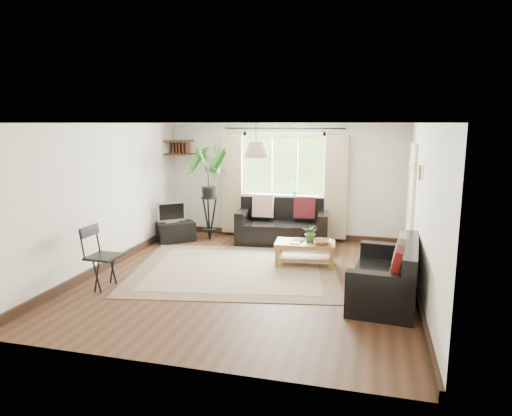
% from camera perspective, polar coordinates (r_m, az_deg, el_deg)
% --- Properties ---
extents(floor, '(5.50, 5.50, 0.00)m').
position_cam_1_polar(floor, '(7.27, -0.80, -8.73)').
color(floor, '#301F10').
rests_on(floor, ground).
extents(ceiling, '(5.50, 5.50, 0.00)m').
position_cam_1_polar(ceiling, '(6.86, -0.85, 10.56)').
color(ceiling, white).
rests_on(ceiling, floor).
extents(wall_back, '(5.00, 0.02, 2.40)m').
position_cam_1_polar(wall_back, '(9.61, 3.50, 3.35)').
color(wall_back, silver).
rests_on(wall_back, floor).
extents(wall_front, '(5.00, 0.02, 2.40)m').
position_cam_1_polar(wall_front, '(4.43, -10.26, -5.29)').
color(wall_front, silver).
rests_on(wall_front, floor).
extents(wall_left, '(0.02, 5.50, 2.40)m').
position_cam_1_polar(wall_left, '(7.99, -18.41, 1.37)').
color(wall_left, silver).
rests_on(wall_left, floor).
extents(wall_right, '(0.02, 5.50, 2.40)m').
position_cam_1_polar(wall_right, '(6.76, 20.08, -0.31)').
color(wall_right, silver).
rests_on(wall_right, floor).
extents(rug, '(3.77, 3.39, 0.02)m').
position_cam_1_polar(rug, '(7.66, -2.53, -7.63)').
color(rug, '#B9AA8F').
rests_on(rug, floor).
extents(window, '(2.50, 0.16, 2.16)m').
position_cam_1_polar(window, '(9.54, 3.48, 5.41)').
color(window, white).
rests_on(window, wall_back).
extents(door, '(0.06, 0.96, 2.06)m').
position_cam_1_polar(door, '(8.46, 18.73, 0.46)').
color(door, silver).
rests_on(door, wall_right).
extents(corner_shelf, '(0.50, 0.50, 0.34)m').
position_cam_1_polar(corner_shelf, '(9.99, -9.61, 7.47)').
color(corner_shelf, black).
rests_on(corner_shelf, wall_back).
extents(pendant_lamp, '(0.36, 0.36, 0.54)m').
position_cam_1_polar(pendant_lamp, '(7.25, 0.00, 7.79)').
color(pendant_lamp, beige).
rests_on(pendant_lamp, ceiling).
extents(wall_sconce, '(0.12, 0.12, 0.28)m').
position_cam_1_polar(wall_sconce, '(6.98, 19.56, 4.52)').
color(wall_sconce, beige).
rests_on(wall_sconce, wall_right).
extents(sofa_back, '(1.89, 1.07, 0.85)m').
position_cam_1_polar(sofa_back, '(9.23, 3.33, -1.81)').
color(sofa_back, black).
rests_on(sofa_back, floor).
extents(sofa_right, '(1.73, 0.98, 0.78)m').
position_cam_1_polar(sofa_right, '(6.55, 15.77, -7.71)').
color(sofa_right, black).
rests_on(sofa_right, floor).
extents(coffee_table, '(1.04, 0.63, 0.41)m').
position_cam_1_polar(coffee_table, '(7.88, 6.13, -5.68)').
color(coffee_table, brown).
rests_on(coffee_table, floor).
extents(table_plant, '(0.33, 0.30, 0.31)m').
position_cam_1_polar(table_plant, '(7.83, 6.87, -3.09)').
color(table_plant, '#325923').
rests_on(table_plant, coffee_table).
extents(bowl, '(0.34, 0.34, 0.08)m').
position_cam_1_polar(bowl, '(7.72, 8.29, -4.21)').
color(bowl, olive).
rests_on(bowl, coffee_table).
extents(book_a, '(0.21, 0.26, 0.02)m').
position_cam_1_polar(book_a, '(7.75, 4.23, -4.28)').
color(book_a, white).
rests_on(book_a, coffee_table).
extents(book_b, '(0.22, 0.27, 0.02)m').
position_cam_1_polar(book_b, '(7.94, 4.77, -3.91)').
color(book_b, '#592E23').
rests_on(book_b, coffee_table).
extents(tv_stand, '(0.84, 0.80, 0.40)m').
position_cam_1_polar(tv_stand, '(9.54, -9.98, -2.96)').
color(tv_stand, black).
rests_on(tv_stand, floor).
extents(tv, '(0.56, 0.51, 0.44)m').
position_cam_1_polar(tv, '(9.49, -10.53, -0.46)').
color(tv, '#A5A5AA').
rests_on(tv, tv_stand).
extents(palm_stand, '(0.85, 0.85, 1.95)m').
position_cam_1_polar(palm_stand, '(9.45, -5.91, 1.82)').
color(palm_stand, black).
rests_on(palm_stand, floor).
extents(folding_chair, '(0.49, 0.49, 0.93)m').
position_cam_1_polar(folding_chair, '(7.06, -18.47, -5.91)').
color(folding_chair, black).
rests_on(folding_chair, floor).
extents(sill_plant, '(0.14, 0.10, 0.27)m').
position_cam_1_polar(sill_plant, '(9.47, 4.84, 2.40)').
color(sill_plant, '#2D6023').
rests_on(sill_plant, window).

